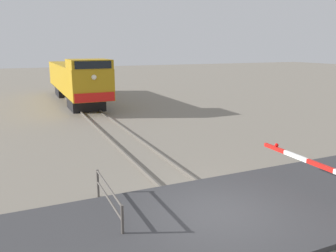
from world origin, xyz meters
name	(u,v)px	position (x,y,z in m)	size (l,w,h in m)	color
ground_plane	(218,219)	(0.00, 0.00, 0.00)	(160.00, 160.00, 0.00)	gray
rail_track_left	(196,221)	(-0.72, 0.00, 0.07)	(0.08, 80.00, 0.15)	#59544C
rail_track_right	(239,212)	(0.72, 0.00, 0.07)	(0.08, 80.00, 0.15)	#59544C
road_surface	(218,216)	(0.00, 0.00, 0.08)	(36.00, 5.01, 0.16)	#38383A
locomotive	(76,79)	(0.00, 23.56, 2.03)	(2.96, 15.71, 3.97)	black
guard_railing	(108,196)	(-2.83, 1.49, 0.63)	(0.08, 2.87, 0.95)	#4C4742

